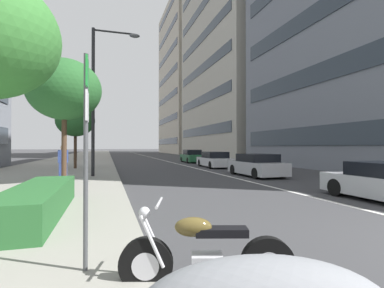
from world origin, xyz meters
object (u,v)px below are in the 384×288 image
(motorcycle_mid_row, at_px, (205,257))
(car_mid_block_traffic, at_px, (257,165))
(parking_sign_by_curb, at_px, (86,135))
(street_lamp_with_banners, at_px, (100,88))
(street_tree_by_lamp_post, at_px, (64,90))
(street_tree_mid_sidewalk, at_px, (75,121))
(car_lead_in_lane, at_px, (215,160))
(car_following_behind, at_px, (192,157))
(pedestrian_on_plaza, at_px, (63,163))

(motorcycle_mid_row, xyz_separation_m, car_mid_block_traffic, (11.95, -7.49, 0.22))
(car_mid_block_traffic, bearing_deg, parking_sign_by_curb, 140.97)
(car_mid_block_traffic, height_order, street_lamp_with_banners, street_lamp_with_banners)
(parking_sign_by_curb, relative_size, street_tree_by_lamp_post, 0.52)
(street_tree_mid_sidewalk, bearing_deg, car_lead_in_lane, -90.63)
(motorcycle_mid_row, height_order, street_lamp_with_banners, street_lamp_with_banners)
(car_mid_block_traffic, height_order, car_following_behind, car_following_behind)
(car_mid_block_traffic, height_order, street_tree_by_lamp_post, street_tree_by_lamp_post)
(motorcycle_mid_row, height_order, street_tree_mid_sidewalk, street_tree_mid_sidewalk)
(car_following_behind, bearing_deg, street_lamp_with_banners, 147.69)
(car_following_behind, bearing_deg, street_tree_by_lamp_post, 148.82)
(car_following_behind, bearing_deg, motorcycle_mid_row, 165.73)
(motorcycle_mid_row, xyz_separation_m, parking_sign_by_curb, (0.69, 1.43, 1.52))
(car_following_behind, xyz_separation_m, parking_sign_by_curb, (-26.44, 9.39, 1.28))
(car_mid_block_traffic, distance_m, car_following_behind, 15.19)
(car_mid_block_traffic, relative_size, street_lamp_with_banners, 0.52)
(parking_sign_by_curb, distance_m, pedestrian_on_plaza, 10.67)
(street_lamp_with_banners, height_order, street_tree_by_lamp_post, street_lamp_with_banners)
(street_lamp_with_banners, bearing_deg, street_tree_mid_sidewalk, 16.89)
(street_tree_by_lamp_post, bearing_deg, pedestrian_on_plaza, 10.71)
(car_lead_in_lane, xyz_separation_m, car_following_behind, (7.67, -0.27, 0.03))
(street_lamp_with_banners, xyz_separation_m, street_tree_mid_sidewalk, (6.30, 1.91, -1.34))
(car_following_behind, distance_m, street_lamp_with_banners, 17.36)
(street_tree_by_lamp_post, height_order, pedestrian_on_plaza, street_tree_by_lamp_post)
(motorcycle_mid_row, bearing_deg, street_tree_mid_sidewalk, -63.99)
(car_mid_block_traffic, distance_m, street_tree_mid_sidewalk, 13.68)
(motorcycle_mid_row, xyz_separation_m, street_tree_mid_sidewalk, (19.58, 3.44, 3.30))
(motorcycle_mid_row, bearing_deg, car_following_behind, -90.31)
(car_mid_block_traffic, distance_m, street_lamp_with_banners, 10.13)
(street_lamp_with_banners, bearing_deg, car_mid_block_traffic, -98.35)
(car_mid_block_traffic, distance_m, street_tree_by_lamp_post, 11.21)
(motorcycle_mid_row, bearing_deg, car_mid_block_traffic, -106.04)
(street_tree_by_lamp_post, bearing_deg, street_lamp_with_banners, -27.33)
(motorcycle_mid_row, distance_m, street_tree_by_lamp_post, 11.53)
(motorcycle_mid_row, distance_m, parking_sign_by_curb, 2.19)
(car_following_behind, height_order, pedestrian_on_plaza, pedestrian_on_plaza)
(parking_sign_by_curb, height_order, street_tree_mid_sidewalk, street_tree_mid_sidewalk)
(car_following_behind, bearing_deg, street_tree_mid_sidewalk, 125.61)
(parking_sign_by_curb, height_order, street_lamp_with_banners, street_lamp_with_banners)
(street_tree_mid_sidewalk, xyz_separation_m, pedestrian_on_plaza, (-8.39, -0.30, -2.71))
(car_mid_block_traffic, xyz_separation_m, car_lead_in_lane, (7.50, -0.20, -0.01))
(street_lamp_with_banners, distance_m, street_tree_by_lamp_post, 3.29)
(street_tree_mid_sidewalk, bearing_deg, parking_sign_by_curb, -173.92)
(street_lamp_with_banners, distance_m, street_tree_mid_sidewalk, 6.72)
(car_lead_in_lane, bearing_deg, car_following_behind, -0.57)
(pedestrian_on_plaza, bearing_deg, street_tree_by_lamp_post, 16.17)
(street_tree_mid_sidewalk, bearing_deg, car_following_behind, -56.47)
(car_following_behind, relative_size, parking_sign_by_curb, 1.60)
(street_tree_by_lamp_post, bearing_deg, motorcycle_mid_row, -163.99)
(car_following_behind, xyz_separation_m, street_tree_by_lamp_post, (-16.70, 10.95, 3.65))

